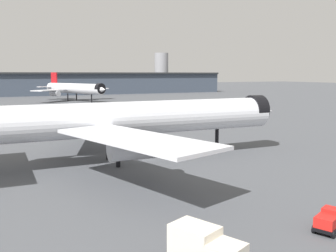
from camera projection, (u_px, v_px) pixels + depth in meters
The scene contains 6 objects.
ground at pixel (142, 159), 60.82m from camera, with size 900.00×900.00×0.00m, color #4C4F54.
airliner_near_gate at pixel (125, 119), 58.10m from camera, with size 56.98×52.13×15.18m.
airliner_far_taxiway at pixel (74, 89), 187.31m from camera, with size 40.76×45.71×14.28m.
terminal_building at pixel (74, 83), 251.38m from camera, with size 212.30×33.88×28.64m.
service_truck_front at pixel (205, 248), 26.38m from camera, with size 4.25×5.96×3.00m.
baggage_tug_wing at pixel (329, 220), 32.91m from camera, with size 3.57×2.88×1.85m.
Camera 1 is at (-22.47, -55.24, 13.71)m, focal length 40.30 mm.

